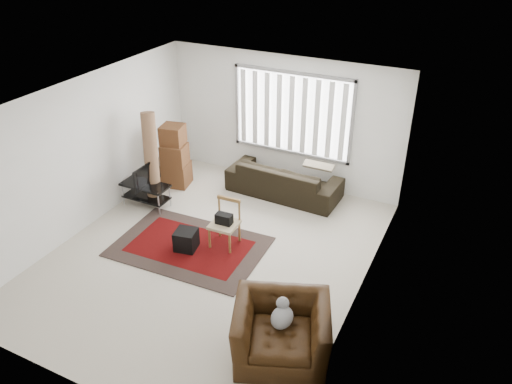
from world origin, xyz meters
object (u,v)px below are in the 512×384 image
(sofa, at_px, (284,175))
(moving_boxes, at_px, (175,158))
(side_chair, at_px, (225,222))
(tv_stand, at_px, (146,190))
(armchair, at_px, (282,328))

(sofa, bearing_deg, moving_boxes, 17.83)
(moving_boxes, bearing_deg, side_chair, -36.33)
(tv_stand, height_order, moving_boxes, moving_boxes)
(moving_boxes, height_order, sofa, moving_boxes)
(side_chair, distance_m, armchair, 2.60)
(tv_stand, relative_size, sofa, 0.42)
(tv_stand, bearing_deg, side_chair, -13.10)
(tv_stand, distance_m, sofa, 2.75)
(sofa, height_order, side_chair, sofa)
(moving_boxes, relative_size, side_chair, 1.56)
(side_chair, xyz_separation_m, armchair, (1.85, -1.83, -0.02))
(tv_stand, relative_size, side_chair, 1.12)
(armchair, bearing_deg, moving_boxes, 118.31)
(moving_boxes, relative_size, sofa, 0.58)
(tv_stand, distance_m, moving_boxes, 1.03)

